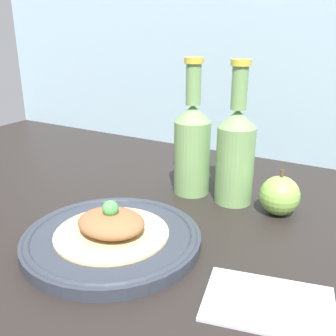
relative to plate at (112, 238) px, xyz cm
name	(u,v)px	position (x,y,z in cm)	size (l,w,h in cm)	color
ground_plane	(149,246)	(3.80, 5.51, -3.26)	(180.00, 110.00, 4.00)	black
wall_backsplash	(261,2)	(3.80, 59.01, 38.74)	(180.00, 3.00, 80.00)	#9EBCCC
plate	(112,238)	(0.00, 0.00, 0.00)	(29.64, 29.64, 2.36)	#2D333D
plated_food	(111,225)	(0.00, 0.00, 2.45)	(19.01, 19.01, 6.05)	#D6BC7F
cider_bottle_left	(192,145)	(1.40, 26.56, 9.54)	(7.72, 7.72, 28.75)	#729E5B
cider_bottle_right	(236,152)	(11.12, 26.56, 9.54)	(7.72, 7.72, 28.75)	#729E5B
apple	(280,195)	(20.94, 25.40, 2.59)	(7.68, 7.68, 9.15)	#84B74C
napkin	(269,302)	(27.05, -1.86, -0.86)	(18.95, 15.03, 0.80)	#B7BCC6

